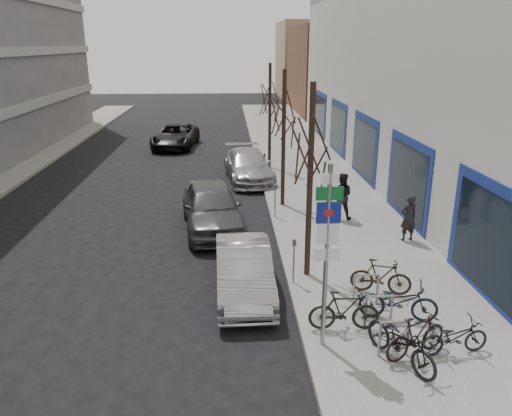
{
  "coord_description": "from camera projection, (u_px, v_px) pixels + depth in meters",
  "views": [
    {
      "loc": [
        0.42,
        -9.34,
        6.41
      ],
      "look_at": [
        1.17,
        3.98,
        2.0
      ],
      "focal_mm": 35.0,
      "sensor_mm": 36.0,
      "label": 1
    }
  ],
  "objects": [
    {
      "name": "ground",
      "position": [
        213.0,
        353.0,
        10.84
      ],
      "size": [
        120.0,
        120.0,
        0.0
      ],
      "primitive_type": "plane",
      "color": "black",
      "rests_on": "ground"
    },
    {
      "name": "sidewalk_east",
      "position": [
        328.0,
        205.0,
        20.54
      ],
      "size": [
        5.0,
        70.0,
        0.15
      ],
      "primitive_type": "cube",
      "color": "slate",
      "rests_on": "ground"
    },
    {
      "name": "brick_building_far",
      "position": [
        357.0,
        70.0,
        48.21
      ],
      "size": [
        12.0,
        14.0,
        8.0
      ],
      "primitive_type": "cube",
      "color": "brown",
      "rests_on": "ground"
    },
    {
      "name": "tan_building_far",
      "position": [
        331.0,
        60.0,
        62.3
      ],
      "size": [
        13.0,
        12.0,
        9.0
      ],
      "primitive_type": "cube",
      "color": "#937A5B",
      "rests_on": "ground"
    },
    {
      "name": "highway_sign_pole",
      "position": [
        327.0,
        247.0,
        10.19
      ],
      "size": [
        0.55,
        0.1,
        4.2
      ],
      "color": "gray",
      "rests_on": "ground"
    },
    {
      "name": "bike_rack",
      "position": [
        379.0,
        308.0,
        11.41
      ],
      "size": [
        0.66,
        2.26,
        0.83
      ],
      "color": "gray",
      "rests_on": "sidewalk_east"
    },
    {
      "name": "tree_near",
      "position": [
        312.0,
        136.0,
        13.02
      ],
      "size": [
        1.8,
        1.8,
        5.5
      ],
      "color": "black",
      "rests_on": "ground"
    },
    {
      "name": "tree_mid",
      "position": [
        284.0,
        107.0,
        19.18
      ],
      "size": [
        1.8,
        1.8,
        5.5
      ],
      "color": "black",
      "rests_on": "ground"
    },
    {
      "name": "tree_far",
      "position": [
        270.0,
        91.0,
        25.34
      ],
      "size": [
        1.8,
        1.8,
        5.5
      ],
      "color": "black",
      "rests_on": "ground"
    },
    {
      "name": "meter_front",
      "position": [
        294.0,
        257.0,
        13.52
      ],
      "size": [
        0.1,
        0.08,
        1.27
      ],
      "color": "gray",
      "rests_on": "sidewalk_east"
    },
    {
      "name": "meter_mid",
      "position": [
        275.0,
        197.0,
        18.73
      ],
      "size": [
        0.1,
        0.08,
        1.27
      ],
      "color": "gray",
      "rests_on": "sidewalk_east"
    },
    {
      "name": "meter_back",
      "position": [
        264.0,
        164.0,
        23.95
      ],
      "size": [
        0.1,
        0.08,
        1.27
      ],
      "color": "gray",
      "rests_on": "sidewalk_east"
    },
    {
      "name": "bike_near_left",
      "position": [
        402.0,
        338.0,
        10.11
      ],
      "size": [
        1.36,
        1.96,
        1.16
      ],
      "primitive_type": "imported",
      "rotation": [
        0.0,
        0.0,
        0.46
      ],
      "color": "black",
      "rests_on": "sidewalk_east"
    },
    {
      "name": "bike_near_right",
      "position": [
        416.0,
        336.0,
        10.36
      ],
      "size": [
        1.67,
        1.09,
        0.98
      ],
      "primitive_type": "imported",
      "rotation": [
        0.0,
        0.0,
        1.99
      ],
      "color": "black",
      "rests_on": "sidewalk_east"
    },
    {
      "name": "bike_mid_curb",
      "position": [
        399.0,
        298.0,
        11.74
      ],
      "size": [
        1.93,
        0.96,
        1.13
      ],
      "primitive_type": "imported",
      "rotation": [
        0.0,
        0.0,
        1.34
      ],
      "color": "black",
      "rests_on": "sidewalk_east"
    },
    {
      "name": "bike_mid_inner",
      "position": [
        344.0,
        310.0,
        11.33
      ],
      "size": [
        1.66,
        0.55,
        1.0
      ],
      "primitive_type": "imported",
      "rotation": [
        0.0,
        0.0,
        1.53
      ],
      "color": "black",
      "rests_on": "sidewalk_east"
    },
    {
      "name": "bike_far_curb",
      "position": [
        455.0,
        334.0,
        10.45
      ],
      "size": [
        1.56,
        0.65,
        0.93
      ],
      "primitive_type": "imported",
      "rotation": [
        0.0,
        0.0,
        1.7
      ],
      "color": "black",
      "rests_on": "sidewalk_east"
    },
    {
      "name": "bike_far_inner",
      "position": [
        381.0,
        276.0,
        13.02
      ],
      "size": [
        1.66,
        0.94,
        0.97
      ],
      "primitive_type": "imported",
      "rotation": [
        0.0,
        0.0,
        1.26
      ],
      "color": "black",
      "rests_on": "sidewalk_east"
    },
    {
      "name": "parked_car_front",
      "position": [
        244.0,
        270.0,
        13.25
      ],
      "size": [
        1.54,
        4.17,
        1.36
      ],
      "primitive_type": "imported",
      "rotation": [
        0.0,
        0.0,
        0.02
      ],
      "color": "#A1A1A6",
      "rests_on": "ground"
    },
    {
      "name": "parked_car_mid",
      "position": [
        212.0,
        207.0,
        17.88
      ],
      "size": [
        2.6,
        5.15,
        1.68
      ],
      "primitive_type": "imported",
      "rotation": [
        0.0,
        0.0,
        0.13
      ],
      "color": "#4A4A4F",
      "rests_on": "ground"
    },
    {
      "name": "parked_car_back",
      "position": [
        248.0,
        166.0,
        24.37
      ],
      "size": [
        2.59,
        5.25,
        1.47
      ],
      "primitive_type": "imported",
      "rotation": [
        0.0,
        0.0,
        0.11
      ],
      "color": "#A5A5AA",
      "rests_on": "ground"
    },
    {
      "name": "lane_car",
      "position": [
        175.0,
        136.0,
        32.21
      ],
      "size": [
        2.98,
        5.52,
        1.47
      ],
      "primitive_type": "imported",
      "rotation": [
        0.0,
        0.0,
        -0.11
      ],
      "color": "black",
      "rests_on": "ground"
    },
    {
      "name": "pedestrian_near",
      "position": [
        408.0,
        218.0,
        16.44
      ],
      "size": [
        0.65,
        0.5,
        1.57
      ],
      "primitive_type": "imported",
      "rotation": [
        0.0,
        0.0,
        3.38
      ],
      "color": "black",
      "rests_on": "sidewalk_east"
    },
    {
      "name": "pedestrian_far",
      "position": [
        341.0,
        196.0,
        18.51
      ],
      "size": [
        0.75,
        0.61,
        1.77
      ],
      "primitive_type": "imported",
      "rotation": [
        0.0,
        0.0,
        2.86
      ],
      "color": "black",
      "rests_on": "sidewalk_east"
    }
  ]
}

